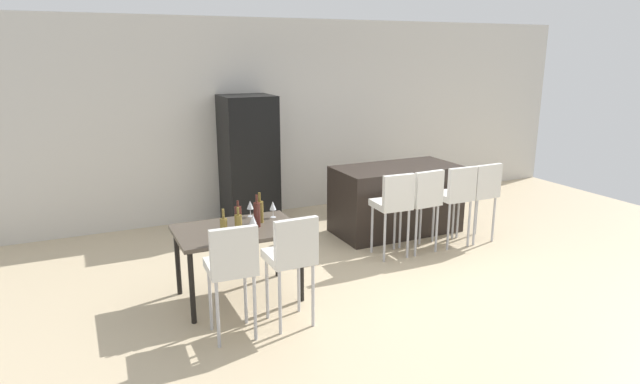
{
  "coord_description": "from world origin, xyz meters",
  "views": [
    {
      "loc": [
        -3.25,
        -4.83,
        2.43
      ],
      "look_at": [
        -0.71,
        0.62,
        0.85
      ],
      "focal_mm": 30.09,
      "sensor_mm": 36.0,
      "label": 1
    }
  ],
  "objects_px": {
    "refrigerator": "(249,160)",
    "wine_bottle_far": "(260,211)",
    "bar_chair_left": "(393,202)",
    "wine_bottle_middle": "(239,227)",
    "wine_bottle_end": "(224,230)",
    "wine_glass_corner": "(250,205)",
    "kitchen_island": "(396,199)",
    "wine_glass_near": "(253,219)",
    "wine_glass_inner": "(273,206)",
    "wine_bottle_right": "(238,217)",
    "wine_bottle_left": "(257,214)",
    "dining_chair_far": "(292,254)",
    "dining_chair_near": "(232,264)",
    "bar_chair_right": "(456,193)",
    "bar_chair_far": "(481,190)",
    "dining_table": "(237,236)",
    "bar_chair_middle": "(423,198)"
  },
  "relations": [
    {
      "from": "wine_glass_corner",
      "to": "wine_bottle_right",
      "type": "bearing_deg",
      "value": -123.99
    },
    {
      "from": "wine_bottle_middle",
      "to": "wine_bottle_end",
      "type": "bearing_deg",
      "value": -175.19
    },
    {
      "from": "bar_chair_far",
      "to": "refrigerator",
      "type": "distance_m",
      "value": 3.22
    },
    {
      "from": "wine_glass_near",
      "to": "wine_glass_inner",
      "type": "xyz_separation_m",
      "value": [
        0.33,
        0.35,
        0.0
      ]
    },
    {
      "from": "wine_bottle_far",
      "to": "wine_bottle_middle",
      "type": "relative_size",
      "value": 1.0
    },
    {
      "from": "bar_chair_right",
      "to": "wine_bottle_left",
      "type": "height_order",
      "value": "wine_bottle_left"
    },
    {
      "from": "refrigerator",
      "to": "wine_bottle_far",
      "type": "bearing_deg",
      "value": -105.0
    },
    {
      "from": "dining_chair_near",
      "to": "dining_chair_far",
      "type": "xyz_separation_m",
      "value": [
        0.54,
        -0.0,
        0.0
      ]
    },
    {
      "from": "bar_chair_right",
      "to": "dining_chair_far",
      "type": "bearing_deg",
      "value": -158.46
    },
    {
      "from": "wine_bottle_middle",
      "to": "wine_glass_near",
      "type": "height_order",
      "value": "wine_bottle_middle"
    },
    {
      "from": "kitchen_island",
      "to": "refrigerator",
      "type": "height_order",
      "value": "refrigerator"
    },
    {
      "from": "dining_chair_far",
      "to": "refrigerator",
      "type": "distance_m",
      "value": 3.17
    },
    {
      "from": "wine_glass_inner",
      "to": "dining_chair_far",
      "type": "bearing_deg",
      "value": -100.41
    },
    {
      "from": "dining_chair_near",
      "to": "wine_glass_near",
      "type": "distance_m",
      "value": 0.73
    },
    {
      "from": "dining_chair_far",
      "to": "wine_bottle_end",
      "type": "relative_size",
      "value": 3.32
    },
    {
      "from": "wine_bottle_end",
      "to": "wine_glass_corner",
      "type": "xyz_separation_m",
      "value": [
        0.46,
        0.65,
        0.0
      ]
    },
    {
      "from": "wine_glass_corner",
      "to": "wine_glass_inner",
      "type": "bearing_deg",
      "value": -32.36
    },
    {
      "from": "wine_bottle_left",
      "to": "wine_glass_corner",
      "type": "relative_size",
      "value": 1.89
    },
    {
      "from": "bar_chair_far",
      "to": "dining_table",
      "type": "bearing_deg",
      "value": -175.08
    },
    {
      "from": "kitchen_island",
      "to": "bar_chair_left",
      "type": "xyz_separation_m",
      "value": [
        -0.57,
        -0.81,
        0.24
      ]
    },
    {
      "from": "kitchen_island",
      "to": "refrigerator",
      "type": "bearing_deg",
      "value": 143.69
    },
    {
      "from": "bar_chair_right",
      "to": "wine_bottle_right",
      "type": "bearing_deg",
      "value": -173.87
    },
    {
      "from": "bar_chair_left",
      "to": "dining_table",
      "type": "bearing_deg",
      "value": -171.83
    },
    {
      "from": "wine_glass_inner",
      "to": "refrigerator",
      "type": "height_order",
      "value": "refrigerator"
    },
    {
      "from": "refrigerator",
      "to": "wine_glass_corner",
      "type": "bearing_deg",
      "value": -107.33
    },
    {
      "from": "bar_chair_left",
      "to": "wine_bottle_middle",
      "type": "bearing_deg",
      "value": -163.7
    },
    {
      "from": "bar_chair_middle",
      "to": "bar_chair_far",
      "type": "relative_size",
      "value": 1.0
    },
    {
      "from": "kitchen_island",
      "to": "wine_bottle_right",
      "type": "bearing_deg",
      "value": -156.32
    },
    {
      "from": "wine_bottle_far",
      "to": "wine_glass_corner",
      "type": "distance_m",
      "value": 0.23
    },
    {
      "from": "bar_chair_far",
      "to": "wine_bottle_far",
      "type": "relative_size",
      "value": 3.36
    },
    {
      "from": "wine_glass_inner",
      "to": "dining_table",
      "type": "bearing_deg",
      "value": -157.29
    },
    {
      "from": "kitchen_island",
      "to": "dining_table",
      "type": "height_order",
      "value": "kitchen_island"
    },
    {
      "from": "bar_chair_right",
      "to": "wine_bottle_end",
      "type": "bearing_deg",
      "value": -168.86
    },
    {
      "from": "bar_chair_left",
      "to": "bar_chair_far",
      "type": "height_order",
      "value": "same"
    },
    {
      "from": "dining_table",
      "to": "dining_chair_far",
      "type": "distance_m",
      "value": 0.81
    },
    {
      "from": "wine_bottle_middle",
      "to": "wine_glass_inner",
      "type": "relative_size",
      "value": 1.8
    },
    {
      "from": "bar_chair_far",
      "to": "wine_glass_inner",
      "type": "distance_m",
      "value": 2.9
    },
    {
      "from": "dining_chair_near",
      "to": "wine_bottle_left",
      "type": "bearing_deg",
      "value": 57.05
    },
    {
      "from": "dining_chair_near",
      "to": "wine_glass_near",
      "type": "bearing_deg",
      "value": 57.24
    },
    {
      "from": "bar_chair_right",
      "to": "wine_bottle_right",
      "type": "xyz_separation_m",
      "value": [
        -2.92,
        -0.31,
        0.16
      ]
    },
    {
      "from": "wine_glass_corner",
      "to": "refrigerator",
      "type": "distance_m",
      "value": 2.12
    },
    {
      "from": "wine_bottle_far",
      "to": "kitchen_island",
      "type": "bearing_deg",
      "value": 23.67
    },
    {
      "from": "bar_chair_right",
      "to": "kitchen_island",
      "type": "bearing_deg",
      "value": 114.1
    },
    {
      "from": "wine_bottle_right",
      "to": "wine_bottle_middle",
      "type": "height_order",
      "value": "wine_bottle_middle"
    },
    {
      "from": "wine_glass_inner",
      "to": "refrigerator",
      "type": "distance_m",
      "value": 2.2
    },
    {
      "from": "bar_chair_left",
      "to": "wine_glass_corner",
      "type": "distance_m",
      "value": 1.77
    },
    {
      "from": "bar_chair_right",
      "to": "dining_chair_far",
      "type": "relative_size",
      "value": 1.0
    },
    {
      "from": "wine_bottle_left",
      "to": "dining_chair_far",
      "type": "bearing_deg",
      "value": -84.15
    },
    {
      "from": "dining_chair_far",
      "to": "wine_bottle_left",
      "type": "bearing_deg",
      "value": 95.85
    },
    {
      "from": "bar_chair_far",
      "to": "wine_bottle_end",
      "type": "xyz_separation_m",
      "value": [
        -3.56,
        -0.62,
        0.16
      ]
    }
  ]
}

